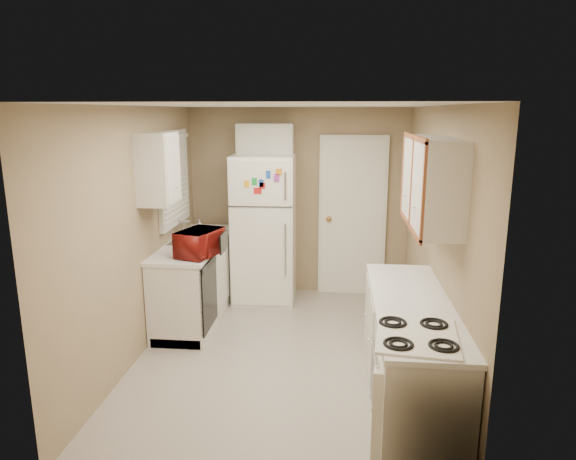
{
  "coord_description": "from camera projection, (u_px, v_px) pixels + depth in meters",
  "views": [
    {
      "loc": [
        0.5,
        -4.64,
        2.35
      ],
      "look_at": [
        0.0,
        0.5,
        1.15
      ],
      "focal_mm": 32.0,
      "sensor_mm": 36.0,
      "label": 1
    }
  ],
  "objects": [
    {
      "name": "interior_door",
      "position": [
        352.0,
        217.0,
        6.59
      ],
      "size": [
        0.86,
        0.06,
        2.08
      ],
      "primitive_type": "cube",
      "color": "white",
      "rests_on": "floor"
    },
    {
      "name": "wall_left",
      "position": [
        139.0,
        233.0,
        4.94
      ],
      "size": [
        3.8,
        3.8,
        0.0
      ],
      "primitive_type": "plane",
      "color": "#9B8666",
      "rests_on": "floor"
    },
    {
      "name": "wall_front",
      "position": [
        248.0,
        315.0,
        2.97
      ],
      "size": [
        2.8,
        2.8,
        0.0
      ],
      "primitive_type": "plane",
      "color": "#9B8666",
      "rests_on": "floor"
    },
    {
      "name": "right_counter",
      "position": [
        409.0,
        355.0,
        4.1
      ],
      "size": [
        0.6,
        2.0,
        0.9
      ],
      "primitive_type": "cube",
      "color": "silver",
      "rests_on": "floor"
    },
    {
      "name": "window_blinds",
      "position": [
        174.0,
        178.0,
        5.86
      ],
      "size": [
        0.1,
        0.98,
        1.08
      ],
      "primitive_type": "cube",
      "color": "silver",
      "rests_on": "wall_left"
    },
    {
      "name": "floor",
      "position": [
        283.0,
        354.0,
        5.08
      ],
      "size": [
        3.8,
        3.8,
        0.0
      ],
      "primitive_type": "plane",
      "color": "#BDB4AA",
      "rests_on": "ground"
    },
    {
      "name": "stove",
      "position": [
        413.0,
        405.0,
        3.5
      ],
      "size": [
        0.59,
        0.7,
        0.78
      ],
      "primitive_type": "cube",
      "rotation": [
        0.0,
        0.0,
        -0.12
      ],
      "color": "white",
      "rests_on": "floor"
    },
    {
      "name": "upper_cabinet_right",
      "position": [
        432.0,
        182.0,
        4.07
      ],
      "size": [
        0.3,
        1.2,
        0.7
      ],
      "primitive_type": "cube",
      "color": "silver",
      "rests_on": "wall_right"
    },
    {
      "name": "left_counter",
      "position": [
        197.0,
        279.0,
        5.95
      ],
      "size": [
        0.6,
        1.8,
        0.9
      ],
      "primitive_type": "cube",
      "color": "silver",
      "rests_on": "floor"
    },
    {
      "name": "wall_right",
      "position": [
        435.0,
        240.0,
        4.68
      ],
      "size": [
        3.8,
        3.8,
        0.0
      ],
      "primitive_type": "plane",
      "color": "#9B8666",
      "rests_on": "floor"
    },
    {
      "name": "refrigerator",
      "position": [
        264.0,
        229.0,
        6.4
      ],
      "size": [
        0.77,
        0.75,
        1.84
      ],
      "primitive_type": "cube",
      "rotation": [
        0.0,
        0.0,
        0.02
      ],
      "color": "white",
      "rests_on": "floor"
    },
    {
      "name": "sink",
      "position": [
        199.0,
        241.0,
        6.01
      ],
      "size": [
        0.54,
        0.74,
        0.16
      ],
      "primitive_type": "cube",
      "color": "gray",
      "rests_on": "left_counter"
    },
    {
      "name": "cabinet_over_fridge",
      "position": [
        266.0,
        140.0,
        6.36
      ],
      "size": [
        0.7,
        0.3,
        0.4
      ],
      "primitive_type": "cube",
      "color": "silver",
      "rests_on": "wall_back"
    },
    {
      "name": "upper_cabinet_left",
      "position": [
        158.0,
        169.0,
        5.0
      ],
      "size": [
        0.3,
        0.45,
        0.7
      ],
      "primitive_type": "cube",
      "color": "silver",
      "rests_on": "wall_left"
    },
    {
      "name": "microwave",
      "position": [
        200.0,
        241.0,
        5.24
      ],
      "size": [
        0.54,
        0.4,
        0.32
      ],
      "primitive_type": "imported",
      "rotation": [
        0.0,
        0.0,
        1.26
      ],
      "color": "maroon",
      "rests_on": "left_counter"
    },
    {
      "name": "wall_back",
      "position": [
        298.0,
        202.0,
        6.65
      ],
      "size": [
        2.8,
        2.8,
        0.0
      ],
      "primitive_type": "plane",
      "color": "#9B8666",
      "rests_on": "floor"
    },
    {
      "name": "soap_bottle",
      "position": [
        200.0,
        226.0,
        6.2
      ],
      "size": [
        0.1,
        0.1,
        0.17
      ],
      "primitive_type": "imported",
      "rotation": [
        0.0,
        0.0,
        0.31
      ],
      "color": "white",
      "rests_on": "left_counter"
    },
    {
      "name": "ceiling",
      "position": [
        283.0,
        105.0,
        4.54
      ],
      "size": [
        3.8,
        3.8,
        0.0
      ],
      "primitive_type": "plane",
      "color": "white",
      "rests_on": "floor"
    },
    {
      "name": "dishwasher",
      "position": [
        209.0,
        294.0,
        5.34
      ],
      "size": [
        0.03,
        0.58,
        0.72
      ],
      "primitive_type": "cube",
      "color": "black",
      "rests_on": "floor"
    }
  ]
}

